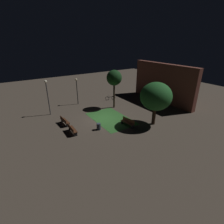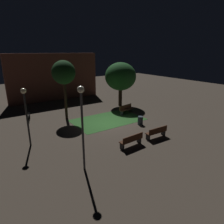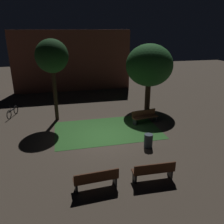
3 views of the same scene
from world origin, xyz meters
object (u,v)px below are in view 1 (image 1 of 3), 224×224
at_px(bench_corner, 64,121).
at_px(bench_lawn_edge, 72,129).
at_px(tree_back_right, 156,97).
at_px(lamp_post_near_wall, 47,92).
at_px(trash_bin, 99,127).
at_px(bicycle, 110,98).
at_px(bench_front_left, 128,122).
at_px(tree_near_wall, 114,78).
at_px(lamp_post_plaza_east, 77,87).

relative_size(bench_corner, bench_lawn_edge, 1.01).
bearing_deg(tree_back_right, lamp_post_near_wall, -135.06).
bearing_deg(lamp_post_near_wall, trash_bin, 25.26).
bearing_deg(trash_bin, bicycle, 140.06).
height_order(bench_front_left, tree_near_wall, tree_near_wall).
relative_size(tree_near_wall, lamp_post_near_wall, 1.18).
height_order(lamp_post_plaza_east, bicycle, lamp_post_plaza_east).
distance_m(tree_near_wall, lamp_post_plaza_east, 6.03).
height_order(bench_lawn_edge, trash_bin, bench_lawn_edge).
bearing_deg(bicycle, tree_near_wall, -23.55).
relative_size(bench_lawn_edge, lamp_post_near_wall, 0.39).
distance_m(tree_back_right, bicycle, 10.76).
bearing_deg(tree_back_right, lamp_post_plaza_east, -157.00).
xyz_separation_m(bench_corner, tree_back_right, (5.67, 8.94, 2.96)).
distance_m(bench_corner, lamp_post_near_wall, 4.81).
height_order(bench_front_left, tree_back_right, tree_back_right).
xyz_separation_m(bench_lawn_edge, bicycle, (-7.07, 9.44, -0.14)).
xyz_separation_m(bench_corner, bicycle, (-4.63, 9.44, -0.14)).
bearing_deg(bench_front_left, lamp_post_near_wall, -140.92).
height_order(bench_corner, tree_back_right, tree_back_right).
xyz_separation_m(bench_corner, bench_front_left, (4.36, 6.10, 0.00)).
bearing_deg(bench_corner, lamp_post_plaza_east, 144.33).
relative_size(bench_front_left, tree_back_right, 0.37).
xyz_separation_m(lamp_post_near_wall, trash_bin, (7.26, 3.42, -2.79)).
relative_size(bench_corner, lamp_post_near_wall, 0.39).
xyz_separation_m(bench_front_left, bicycle, (-8.99, 3.35, -0.14)).
relative_size(tree_near_wall, lamp_post_plaza_east, 1.37).
height_order(bench_lawn_edge, bicycle, bicycle).
bearing_deg(lamp_post_near_wall, tree_back_right, 44.94).
bearing_deg(tree_near_wall, lamp_post_plaza_east, -137.12).
xyz_separation_m(bench_front_left, tree_near_wall, (-5.83, 1.97, 3.89)).
relative_size(lamp_post_plaza_east, trash_bin, 5.30).
bearing_deg(trash_bin, tree_back_right, 69.15).
bearing_deg(lamp_post_near_wall, bench_front_left, 39.08).
relative_size(tree_back_right, lamp_post_near_wall, 1.08).
bearing_deg(lamp_post_plaza_east, tree_back_right, 23.00).
bearing_deg(tree_near_wall, tree_back_right, 7.02).
distance_m(bench_corner, trash_bin, 4.34).
distance_m(tree_near_wall, lamp_post_near_wall, 9.12).
xyz_separation_m(tree_back_right, lamp_post_near_wall, (-9.60, -9.58, -0.27)).
height_order(lamp_post_plaza_east, lamp_post_near_wall, lamp_post_near_wall).
height_order(bench_front_left, lamp_post_near_wall, lamp_post_near_wall).
relative_size(tree_back_right, lamp_post_plaza_east, 1.26).
bearing_deg(tree_near_wall, bench_front_left, -18.66).
distance_m(bench_front_left, trash_bin, 3.47).
relative_size(tree_back_right, bicycle, 2.99).
bearing_deg(bench_front_left, tree_near_wall, 161.34).
xyz_separation_m(bench_front_left, lamp_post_plaza_east, (-10.09, -1.99, 2.31)).
distance_m(bench_front_left, lamp_post_plaza_east, 10.54).
bearing_deg(bench_corner, trash_bin, 39.97).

